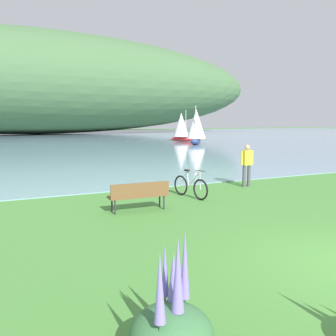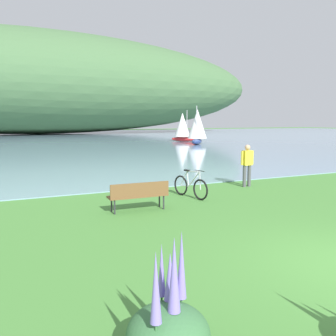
% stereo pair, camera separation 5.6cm
% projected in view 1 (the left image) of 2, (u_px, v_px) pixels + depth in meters
% --- Properties ---
extents(bay_water, '(180.00, 80.00, 0.04)m').
position_uv_depth(bay_water, '(42.00, 140.00, 50.55)').
color(bay_water, '#7A99B2').
rests_on(bay_water, ground).
extents(distant_hillside, '(91.77, 28.00, 19.02)m').
position_uv_depth(distant_hillside, '(34.00, 83.00, 68.05)').
color(distant_hillside, '#42663D').
rests_on(distant_hillside, bay_water).
extents(park_bench_near_camera, '(1.81, 0.52, 0.88)m').
position_uv_depth(park_bench_near_camera, '(139.00, 194.00, 10.87)').
color(park_bench_near_camera, brown).
rests_on(park_bench_near_camera, ground).
extents(bicycle_leaning_near_bench, '(0.43, 1.74, 1.01)m').
position_uv_depth(bicycle_leaning_near_bench, '(190.00, 186.00, 12.80)').
color(bicycle_leaning_near_bench, black).
rests_on(bicycle_leaning_near_bench, ground).
extents(person_at_shoreline, '(0.61, 0.23, 1.71)m').
position_uv_depth(person_at_shoreline, '(247.00, 163.00, 14.85)').
color(person_at_shoreline, '#4C4C51').
rests_on(person_at_shoreline, ground).
extents(echium_bush_mid_cluster, '(0.95, 0.95, 1.48)m').
position_uv_depth(echium_bush_mid_cluster, '(172.00, 329.00, 4.07)').
color(echium_bush_mid_cluster, '#386B3D').
rests_on(echium_bush_mid_cluster, ground).
extents(sailboat_nearest_to_shore, '(3.32, 2.71, 3.87)m').
position_uv_depth(sailboat_nearest_to_shore, '(182.00, 127.00, 45.90)').
color(sailboat_nearest_to_shore, '#B22323').
rests_on(sailboat_nearest_to_shore, bay_water).
extents(sailboat_mid_bay, '(3.16, 3.46, 4.18)m').
position_uv_depth(sailboat_mid_bay, '(196.00, 126.00, 40.55)').
color(sailboat_mid_bay, navy).
rests_on(sailboat_mid_bay, bay_water).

